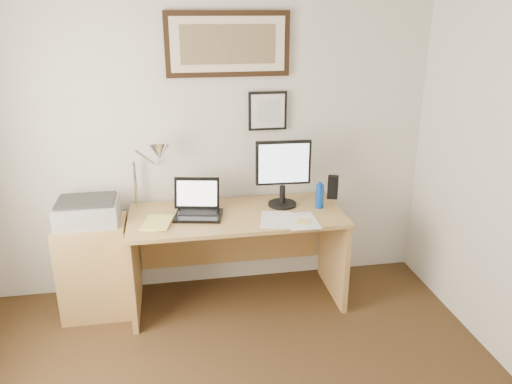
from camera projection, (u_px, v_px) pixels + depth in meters
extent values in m
cube|color=silver|center=(210.00, 138.00, 3.88)|extent=(3.50, 0.02, 2.50)
cube|color=#AC8248|center=(95.00, 268.00, 3.74)|extent=(0.50, 0.40, 0.73)
cylinder|color=#0C3EA8|center=(320.00, 196.00, 3.82)|extent=(0.06, 0.06, 0.18)
cylinder|color=#0C3EA8|center=(320.00, 184.00, 3.79)|extent=(0.03, 0.03, 0.02)
cube|color=black|center=(333.00, 187.00, 4.02)|extent=(0.10, 0.10, 0.19)
cube|color=white|center=(276.00, 220.00, 3.63)|extent=(0.29, 0.36, 0.00)
cube|color=white|center=(302.00, 221.00, 3.60)|extent=(0.22, 0.32, 0.00)
cube|color=#D7CE65|center=(304.00, 221.00, 3.59)|extent=(0.11, 0.11, 0.01)
cylinder|color=silver|center=(300.00, 214.00, 3.70)|extent=(0.14, 0.06, 0.02)
imported|color=#E1DE6A|center=(144.00, 223.00, 3.55)|extent=(0.24, 0.30, 0.02)
cube|color=#AC8248|center=(236.00, 215.00, 3.74)|extent=(1.60, 0.70, 0.03)
cube|color=#AC8248|center=(134.00, 268.00, 3.75)|extent=(0.04, 0.65, 0.72)
cube|color=#AC8248|center=(333.00, 252.00, 4.00)|extent=(0.04, 0.65, 0.72)
cube|color=#AC8248|center=(232.00, 232.00, 4.15)|extent=(1.50, 0.03, 0.55)
cube|color=black|center=(199.00, 216.00, 3.67)|extent=(0.38, 0.30, 0.02)
cube|color=black|center=(198.00, 212.00, 3.69)|extent=(0.30, 0.18, 0.00)
cube|color=black|center=(197.00, 193.00, 3.75)|extent=(0.35, 0.14, 0.23)
cube|color=white|center=(197.00, 193.00, 3.74)|extent=(0.30, 0.11, 0.18)
cylinder|color=black|center=(282.00, 204.00, 3.89)|extent=(0.22, 0.22, 0.02)
cylinder|color=black|center=(282.00, 194.00, 3.87)|extent=(0.04, 0.04, 0.14)
cube|color=black|center=(283.00, 163.00, 3.77)|extent=(0.42, 0.05, 0.34)
cube|color=silver|center=(284.00, 163.00, 3.75)|extent=(0.38, 0.02, 0.30)
cube|color=#A1A1A3|center=(87.00, 212.00, 3.61)|extent=(0.44, 0.34, 0.16)
cube|color=#2F2F2F|center=(86.00, 201.00, 3.58)|extent=(0.40, 0.30, 0.02)
cylinder|color=silver|center=(136.00, 184.00, 3.82)|extent=(0.02, 0.02, 0.36)
cylinder|color=silver|center=(146.00, 158.00, 3.71)|extent=(0.15, 0.23, 0.19)
cone|color=silver|center=(159.00, 152.00, 3.65)|extent=(0.16, 0.18, 0.15)
cube|color=black|center=(228.00, 44.00, 3.64)|extent=(0.92, 0.03, 0.47)
cube|color=#EEDEC7|center=(228.00, 44.00, 3.62)|extent=(0.84, 0.01, 0.39)
cube|color=brown|center=(228.00, 44.00, 3.62)|extent=(0.70, 0.00, 0.28)
cube|color=black|center=(268.00, 111.00, 3.86)|extent=(0.30, 0.02, 0.30)
cube|color=white|center=(268.00, 111.00, 3.85)|extent=(0.26, 0.00, 0.26)
cube|color=silver|center=(268.00, 111.00, 3.84)|extent=(0.17, 0.00, 0.17)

